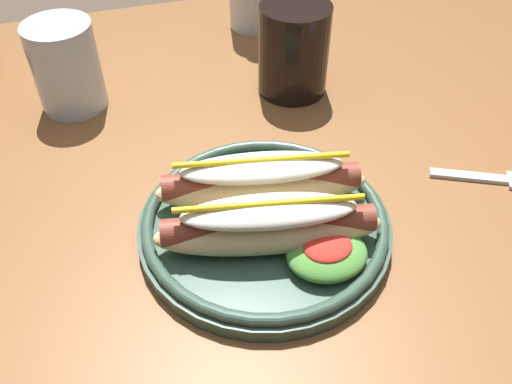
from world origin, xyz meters
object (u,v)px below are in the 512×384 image
object	(u,v)px
fork	(494,179)
hot_dog_plate	(267,216)
water_cup	(66,67)
soda_cup	(294,50)

from	to	relation	value
fork	hot_dog_plate	bearing A→B (deg)	-153.61
hot_dog_plate	fork	world-z (taller)	hot_dog_plate
fork	water_cup	bearing A→B (deg)	172.42
hot_dog_plate	water_cup	bearing A→B (deg)	120.44
hot_dog_plate	soda_cup	size ratio (longest dim) A/B	2.13
soda_cup	fork	bearing A→B (deg)	-57.26
fork	water_cup	world-z (taller)	water_cup
hot_dog_plate	soda_cup	world-z (taller)	soda_cup
hot_dog_plate	water_cup	size ratio (longest dim) A/B	2.24
fork	water_cup	distance (m)	0.53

